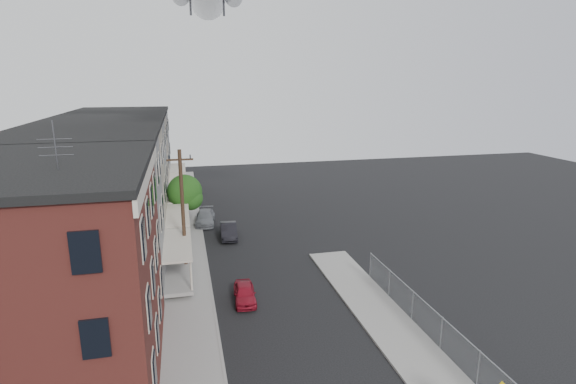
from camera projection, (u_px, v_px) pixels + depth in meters
name	position (u px, v px, depth m)	size (l,w,h in m)	color
sidewalk_left	(186.00, 243.00, 38.33)	(3.00, 62.00, 0.12)	gray
sidewalk_right	(404.00, 342.00, 23.81)	(3.00, 26.00, 0.12)	gray
curb_left	(204.00, 242.00, 38.65)	(0.15, 62.00, 0.14)	gray
curb_right	(379.00, 346.00, 23.48)	(0.15, 26.00, 0.14)	gray
corner_building	(35.00, 278.00, 19.59)	(10.31, 12.30, 12.15)	#3B1413
row_house_a	(80.00, 217.00, 28.57)	(11.98, 7.00, 10.30)	slate
row_house_b	(99.00, 191.00, 35.18)	(11.98, 7.00, 10.30)	gray
row_house_c	(111.00, 174.00, 41.79)	(11.98, 7.00, 10.30)	slate
row_house_d	(120.00, 161.00, 48.40)	(11.98, 7.00, 10.30)	gray
row_house_e	(127.00, 151.00, 55.01)	(11.98, 7.00, 10.30)	slate
chainlink_fence	(441.00, 333.00, 22.98)	(0.06, 18.06, 1.90)	gray
utility_pole	(183.00, 211.00, 31.53)	(1.80, 0.26, 9.00)	black
street_tree	(186.00, 194.00, 41.27)	(3.22, 3.20, 5.20)	black
car_near	(245.00, 293.00, 28.23)	(1.32, 3.28, 1.12)	maroon
car_mid	(229.00, 231.00, 39.68)	(1.37, 3.94, 1.30)	black
car_far	(205.00, 217.00, 43.53)	(1.78, 4.38, 1.27)	slate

